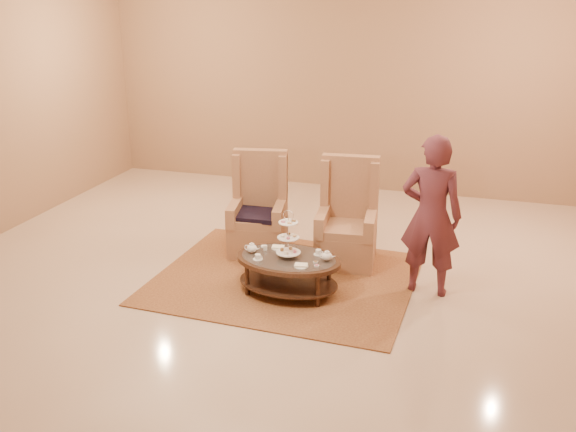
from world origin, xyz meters
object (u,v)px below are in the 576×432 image
(tea_table, at_px, (288,264))
(armchair_left, at_px, (259,218))
(armchair_right, at_px, (347,228))
(person, at_px, (431,216))

(tea_table, distance_m, armchair_left, 1.29)
(armchair_left, distance_m, armchair_right, 1.12)
(armchair_left, height_order, armchair_right, armchair_right)
(tea_table, xyz_separation_m, armchair_right, (0.41, 1.04, 0.08))
(tea_table, bearing_deg, armchair_right, 71.27)
(tea_table, bearing_deg, armchair_left, 126.21)
(armchair_right, height_order, person, person)
(armchair_left, xyz_separation_m, armchair_right, (1.12, -0.03, 0.00))
(armchair_left, bearing_deg, person, -25.99)
(tea_table, bearing_deg, person, 21.76)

